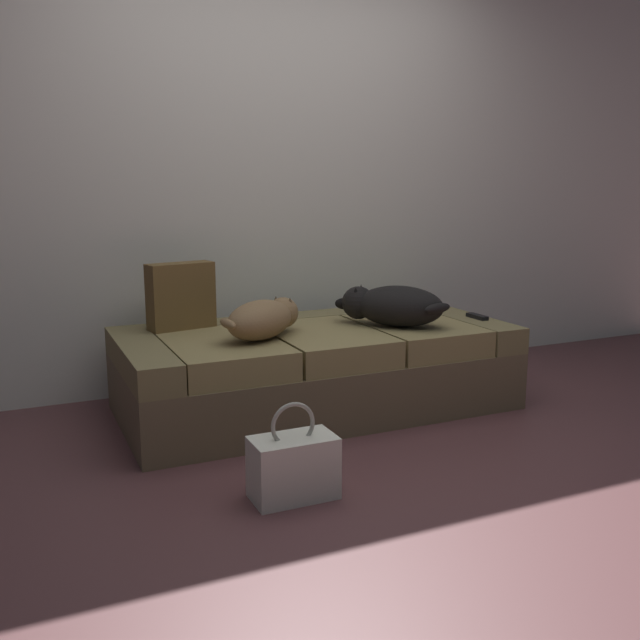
{
  "coord_description": "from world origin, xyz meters",
  "views": [
    {
      "loc": [
        -1.45,
        -2.29,
        1.18
      ],
      "look_at": [
        0.0,
        0.9,
        0.49
      ],
      "focal_mm": 39.17,
      "sensor_mm": 36.0,
      "label": 1
    }
  ],
  "objects_px": {
    "couch": "(316,368)",
    "handbag": "(293,466)",
    "tv_remote": "(477,317)",
    "throw_pillow": "(181,296)",
    "dog_tan": "(264,319)",
    "dog_dark": "(392,306)"
  },
  "relations": [
    {
      "from": "dog_dark",
      "to": "handbag",
      "type": "bearing_deg",
      "value": -137.44
    },
    {
      "from": "throw_pillow",
      "to": "tv_remote",
      "type": "bearing_deg",
      "value": -15.0
    },
    {
      "from": "couch",
      "to": "handbag",
      "type": "relative_size",
      "value": 5.3
    },
    {
      "from": "couch",
      "to": "throw_pillow",
      "type": "xyz_separation_m",
      "value": [
        -0.64,
        0.27,
        0.39
      ]
    },
    {
      "from": "throw_pillow",
      "to": "dog_dark",
      "type": "bearing_deg",
      "value": -21.14
    },
    {
      "from": "handbag",
      "to": "dog_tan",
      "type": "bearing_deg",
      "value": 77.11
    },
    {
      "from": "handbag",
      "to": "tv_remote",
      "type": "bearing_deg",
      "value": 29.29
    },
    {
      "from": "couch",
      "to": "throw_pillow",
      "type": "relative_size",
      "value": 5.89
    },
    {
      "from": "dog_dark",
      "to": "handbag",
      "type": "distance_m",
      "value": 1.29
    },
    {
      "from": "dog_tan",
      "to": "throw_pillow",
      "type": "bearing_deg",
      "value": 128.08
    },
    {
      "from": "couch",
      "to": "dog_dark",
      "type": "relative_size",
      "value": 3.73
    },
    {
      "from": "dog_tan",
      "to": "handbag",
      "type": "xyz_separation_m",
      "value": [
        -0.19,
        -0.83,
        -0.41
      ]
    },
    {
      "from": "couch",
      "to": "tv_remote",
      "type": "relative_size",
      "value": 13.34
    },
    {
      "from": "couch",
      "to": "dog_dark",
      "type": "height_order",
      "value": "dog_dark"
    },
    {
      "from": "dog_tan",
      "to": "tv_remote",
      "type": "relative_size",
      "value": 3.41
    },
    {
      "from": "dog_tan",
      "to": "throw_pillow",
      "type": "height_order",
      "value": "throw_pillow"
    },
    {
      "from": "dog_dark",
      "to": "throw_pillow",
      "type": "distance_m",
      "value": 1.1
    },
    {
      "from": "dog_tan",
      "to": "dog_dark",
      "type": "bearing_deg",
      "value": -0.05
    },
    {
      "from": "throw_pillow",
      "to": "handbag",
      "type": "relative_size",
      "value": 0.9
    },
    {
      "from": "dog_tan",
      "to": "handbag",
      "type": "bearing_deg",
      "value": -102.89
    },
    {
      "from": "dog_tan",
      "to": "handbag",
      "type": "distance_m",
      "value": 0.94
    },
    {
      "from": "tv_remote",
      "to": "throw_pillow",
      "type": "distance_m",
      "value": 1.62
    }
  ]
}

